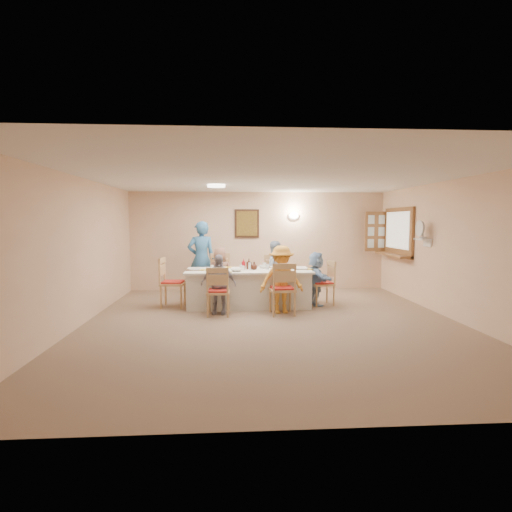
{
  "coord_description": "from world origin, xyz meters",
  "views": [
    {
      "loc": [
        -0.73,
        -6.7,
        1.76
      ],
      "look_at": [
        -0.2,
        1.4,
        1.05
      ],
      "focal_mm": 28.0,
      "sensor_mm": 36.0,
      "label": 1
    }
  ],
  "objects": [
    {
      "name": "ground",
      "position": [
        0.0,
        0.0,
        0.0
      ],
      "size": [
        7.0,
        7.0,
        0.0
      ],
      "primitive_type": "plane",
      "color": "#78614B"
    },
    {
      "name": "chair_back_left",
      "position": [
        -0.95,
        2.28,
        0.52
      ],
      "size": [
        0.51,
        0.51,
        1.03
      ],
      "primitive_type": null,
      "rotation": [
        0.0,
        0.0,
        0.03
      ],
      "color": "tan",
      "rests_on": "ground"
    },
    {
      "name": "chair_back_right",
      "position": [
        0.25,
        2.28,
        0.5
      ],
      "size": [
        0.53,
        0.53,
        0.99
      ],
      "primitive_type": null,
      "rotation": [
        0.0,
        0.0,
        -0.13
      ],
      "color": "tan",
      "rests_on": "ground"
    },
    {
      "name": "dining_table",
      "position": [
        -0.35,
        1.48,
        0.38
      ],
      "size": [
        2.57,
        1.09,
        0.76
      ],
      "primitive_type": "cube",
      "color": "silver",
      "rests_on": "ground"
    },
    {
      "name": "diner_front_left",
      "position": [
        -0.95,
        0.8,
        0.57
      ],
      "size": [
        0.71,
        0.37,
        1.14
      ],
      "primitive_type": "imported",
      "rotation": [
        0.0,
        0.0,
        -0.07
      ],
      "color": "#9C98A8",
      "rests_on": "ground"
    },
    {
      "name": "drinking_glass",
      "position": [
        -0.5,
        1.53,
        0.82
      ],
      "size": [
        0.06,
        0.06,
        0.09
      ],
      "primitive_type": "cylinder",
      "color": "silver",
      "rests_on": "dining_table"
    },
    {
      "name": "shutter_door",
      "position": [
        2.95,
        3.16,
        1.5
      ],
      "size": [
        0.55,
        0.04,
        1.0
      ],
      "primitive_type": "cube",
      "color": "olive",
      "rests_on": "room_walls"
    },
    {
      "name": "bowl_b",
      "position": [
        -0.01,
        1.75,
        0.79
      ],
      "size": [
        0.31,
        0.31,
        0.06
      ],
      "primitive_type": "imported",
      "rotation": [
        0.0,
        0.0,
        0.3
      ],
      "color": "white",
      "rests_on": "dining_table"
    },
    {
      "name": "chair_left_end",
      "position": [
        -1.9,
        1.48,
        0.51
      ],
      "size": [
        0.53,
        0.53,
        1.03
      ],
      "primitive_type": null,
      "rotation": [
        0.0,
        0.0,
        1.49
      ],
      "color": "tan",
      "rests_on": "ground"
    },
    {
      "name": "plate_fl",
      "position": [
        -0.95,
        1.06,
        0.77
      ],
      "size": [
        0.25,
        0.25,
        0.02
      ],
      "primitive_type": "cylinder",
      "color": "white",
      "rests_on": "dining_table"
    },
    {
      "name": "bowl_a",
      "position": [
        -0.61,
        1.21,
        0.79
      ],
      "size": [
        0.34,
        0.34,
        0.06
      ],
      "primitive_type": "imported",
      "rotation": [
        0.0,
        0.0,
        0.21
      ],
      "color": "white",
      "rests_on": "dining_table"
    },
    {
      "name": "caregiver",
      "position": [
        -1.4,
        2.63,
        0.88
      ],
      "size": [
        0.82,
        0.69,
        1.76
      ],
      "primitive_type": "imported",
      "rotation": [
        0.0,
        0.0,
        3.36
      ],
      "color": "teal",
      "rests_on": "ground"
    },
    {
      "name": "wall_picture",
      "position": [
        -0.3,
        3.46,
        1.7
      ],
      "size": [
        0.62,
        0.05,
        0.72
      ],
      "color": "#442817",
      "rests_on": "room_walls"
    },
    {
      "name": "condiment_malt",
      "position": [
        -0.23,
        1.48,
        0.84
      ],
      "size": [
        0.16,
        0.16,
        0.16
      ],
      "primitive_type": "imported",
      "rotation": [
        0.0,
        0.0,
        -0.15
      ],
      "color": "#3F1B10",
      "rests_on": "dining_table"
    },
    {
      "name": "diner_back_right",
      "position": [
        0.25,
        2.16,
        0.66
      ],
      "size": [
        0.79,
        0.69,
        1.32
      ],
      "primitive_type": "imported",
      "rotation": [
        0.0,
        0.0,
        3.29
      ],
      "color": "#7E90A9",
      "rests_on": "ground"
    },
    {
      "name": "teacup_a",
      "position": [
        -1.12,
        1.15,
        0.8
      ],
      "size": [
        0.12,
        0.12,
        0.08
      ],
      "primitive_type": "imported",
      "rotation": [
        0.0,
        0.0,
        0.07
      ],
      "color": "white",
      "rests_on": "dining_table"
    },
    {
      "name": "diner_back_left",
      "position": [
        -0.95,
        2.16,
        0.59
      ],
      "size": [
        0.62,
        0.43,
        1.18
      ],
      "primitive_type": "imported",
      "rotation": [
        0.0,
        0.0,
        3.09
      ],
      "color": "brown",
      "rests_on": "ground"
    },
    {
      "name": "teacup_b",
      "position": [
        0.02,
        2.0,
        0.8
      ],
      "size": [
        0.15,
        0.15,
        0.09
      ],
      "primitive_type": "imported",
      "rotation": [
        0.0,
        0.0,
        -0.32
      ],
      "color": "white",
      "rests_on": "dining_table"
    },
    {
      "name": "chair_right_end",
      "position": [
        1.2,
        1.48,
        0.47
      ],
      "size": [
        0.51,
        0.51,
        0.94
      ],
      "primitive_type": null,
      "rotation": [
        0.0,
        0.0,
        -1.43
      ],
      "color": "tan",
      "rests_on": "ground"
    },
    {
      "name": "serving_hatch",
      "position": [
        3.21,
        2.4,
        1.5
      ],
      "size": [
        0.06,
        1.5,
        1.15
      ],
      "primitive_type": "cube",
      "color": "olive",
      "rests_on": "room_walls"
    },
    {
      "name": "fan_shelf",
      "position": [
        3.13,
        1.05,
        1.4
      ],
      "size": [
        0.22,
        0.36,
        0.03
      ],
      "primitive_type": "cube",
      "color": "white",
      "rests_on": "room_walls"
    },
    {
      "name": "room_walls",
      "position": [
        0.0,
        0.0,
        1.51
      ],
      "size": [
        7.0,
        7.0,
        7.0
      ],
      "color": "beige",
      "rests_on": "ground"
    },
    {
      "name": "chair_front_right",
      "position": [
        0.25,
        0.68,
        0.5
      ],
      "size": [
        0.51,
        0.51,
        1.0
      ],
      "primitive_type": null,
      "rotation": [
        0.0,
        0.0,
        3.21
      ],
      "color": "tan",
      "rests_on": "ground"
    },
    {
      "name": "napkin_br",
      "position": [
        0.43,
        1.85,
        0.77
      ],
      "size": [
        0.14,
        0.14,
        0.01
      ],
      "primitive_type": "cube",
      "color": "yellow",
      "rests_on": "dining_table"
    },
    {
      "name": "placemat_le",
      "position": [
        -1.45,
        1.48,
        0.76
      ],
      "size": [
        0.37,
        0.27,
        0.01
      ],
      "primitive_type": "cube",
      "color": "#472B19",
      "rests_on": "dining_table"
    },
    {
      "name": "chair_front_left",
      "position": [
        -0.95,
        0.68,
        0.47
      ],
      "size": [
        0.46,
        0.46,
        0.93
      ],
      "primitive_type": null,
      "rotation": [
        0.0,
        0.0,
        3.1
      ],
      "color": "tan",
      "rests_on": "ground"
    },
    {
      "name": "napkin_fr",
      "position": [
        0.43,
        1.01,
        0.77
      ],
      "size": [
        0.14,
        0.14,
        0.01
      ],
      "primitive_type": "cube",
      "color": "yellow",
      "rests_on": "dining_table"
    },
    {
      "name": "plate_fr",
      "position": [
        0.25,
        1.06,
        0.77
      ],
      "size": [
        0.25,
        0.25,
        0.02
      ],
      "primitive_type": "cylinder",
      "color": "white",
      "rests_on": "dining_table"
    },
    {
      "name": "condiment_brown",
      "position": [
        -0.34,
        1.57,
        0.87
      ],
      "size": [
        0.12,
        0.13,
        0.22
      ],
      "primitive_type": "imported",
      "rotation": [
        0.0,
        0.0,
        0.12
      ],
      "color": "#3F1B10",
      "rests_on": "dining_table"
    },
    {
      "name": "diner_right_end",
      "position": [
        1.07,
        1.48,
        0.56
      ],
      "size": [
        1.13,
        0.6,
        1.12
      ],
      "primitive_type": "imported",
      "rotation": [
        0.0,
        0.0,
        1.7
      ],
      "color": "#92B9E4",
      "rests_on": "ground"
    },
    {
      "name": "diner_front_right",
      "position": [
        0.25,
        0.8,
        0.65
      ],
      "size": [
        0.92,
        0.63,
        1.3
      ],
      "primitive_type": "imported",
      "rotation": [
        0.0,
        0.0,
        0.09
      ],
      "color": "gold",
      "rests_on": "ground"
    },
    {
      "name": "napkin_bl",
      "position": [
        -0.77,
        1.85,
        0.77
      ],
      "size": [
        0.14,
        0.14,
        0.01
      ],
      "primitive_type": "cube",
      "color": "yellow",
      "rests_on": "dining_table"
    },
    {
      "name": "napkin_le",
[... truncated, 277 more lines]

